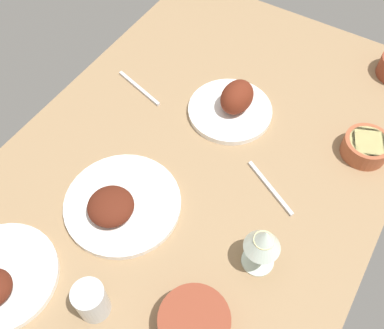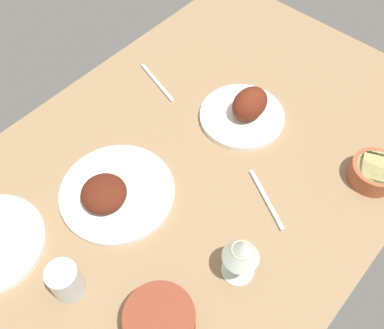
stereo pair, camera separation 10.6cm
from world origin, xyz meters
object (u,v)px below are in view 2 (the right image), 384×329
Objects in this scene: plate_center_main at (246,111)px; bowl_soup at (160,320)px; wine_glass at (242,252)px; spoon_loose at (266,199)px; plate_near_viewer at (113,193)px; bowl_potatoes at (374,172)px; fork_loose at (157,83)px; water_tumbler at (66,281)px.

plate_center_main reaches higher than bowl_soup.
spoon_loose is (-18.02, -5.68, -9.53)cm from wine_glass.
plate_near_viewer is 1.93× the size of wine_glass.
bowl_potatoes is 0.67× the size of fork_loose.
spoon_loose is (16.79, 19.10, -2.47)cm from plate_center_main.
bowl_soup is at bearing 20.79° from plate_center_main.
plate_near_viewer is 23.18cm from water_tumbler.
bowl_potatoes is 73.59cm from water_tumbler.
wine_glass is 59.52cm from fork_loose.
wine_glass is (39.77, -9.66, 7.16)cm from bowl_potatoes.
bowl_soup is 0.81× the size of fork_loose.
spoon_loose is at bearing 2.74° from fork_loose.
fork_loose is at bearing -151.24° from plate_near_viewer.
plate_center_main is 1.98× the size of bowl_potatoes.
fork_loose is at bearing -76.70° from plate_center_main.
fork_loose is (11.24, -61.02, -2.37)cm from bowl_potatoes.
spoon_loose is at bearing -178.00° from bowl_soup.
wine_glass is 21.16cm from spoon_loose.
plate_center_main is at bearing 29.00° from fork_loose.
plate_center_main is at bearing 166.79° from spoon_loose.
fork_loose is at bearing -119.05° from wine_glass.
fork_loose is (-28.53, -51.36, -9.53)cm from wine_glass.
bowl_potatoes is at bearing 26.14° from fork_loose.
plate_center_main is at bearing -178.69° from water_tumbler.
bowl_soup is 20.49cm from wine_glass.
plate_center_main is 1.32× the size of spoon_loose.
spoon_loose is at bearing 130.19° from plate_near_viewer.
wine_glass is at bearing 166.94° from bowl_soup.
wine_glass is at bearing -13.65° from bowl_potatoes.
plate_center_main is 1.61× the size of wine_glass.
plate_center_main is 1.63× the size of bowl_soup.
spoon_loose is at bearing -35.18° from bowl_potatoes.
plate_center_main is 34.79cm from bowl_potatoes.
plate_near_viewer reaches higher than spoon_loose.
wine_glass is at bearing 35.45° from plate_center_main.
bowl_potatoes is (-4.96, 34.44, -0.10)cm from plate_center_main.
plate_near_viewer is 34.30cm from wine_glass.
wine_glass is (-5.02, 32.95, 8.10)cm from plate_near_viewer.
plate_center_main is 57.46cm from bowl_soup.
water_tumbler is 61.39cm from fork_loose.
bowl_soup is 66.82cm from fork_loose.
bowl_potatoes is at bearing 166.35° from wine_glass.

